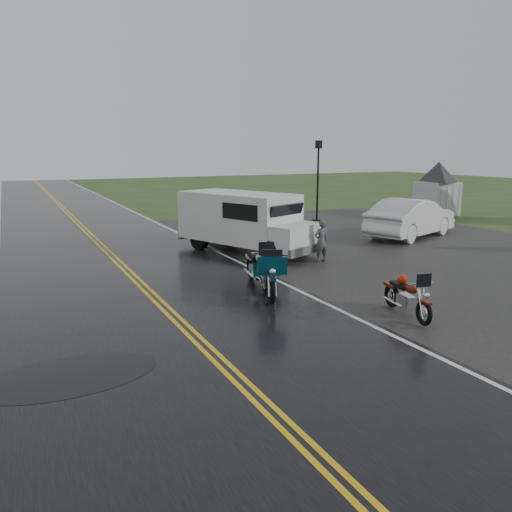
% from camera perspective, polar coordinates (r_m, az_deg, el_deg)
% --- Properties ---
extents(ground, '(120.00, 120.00, 0.00)m').
position_cam_1_polar(ground, '(11.39, -8.23, -8.15)').
color(ground, '#2D471E').
rests_on(ground, ground).
extents(road, '(8.00, 100.00, 0.04)m').
position_cam_1_polar(road, '(20.82, -16.96, 0.78)').
color(road, black).
rests_on(road, ground).
extents(parking_pad, '(14.00, 24.00, 0.03)m').
position_cam_1_polar(parking_pad, '(21.20, 16.45, 0.99)').
color(parking_pad, black).
rests_on(parking_pad, ground).
extents(visitor_center, '(16.00, 10.00, 4.80)m').
position_cam_1_polar(visitor_center, '(32.19, 20.11, 8.68)').
color(visitor_center, '#A8AAAD').
rests_on(visitor_center, ground).
extents(motorcycle_red, '(1.11, 2.06, 1.15)m').
position_cam_1_polar(motorcycle_red, '(11.72, 18.71, -5.13)').
color(motorcycle_red, '#531609').
rests_on(motorcycle_red, ground).
extents(motorcycle_teal, '(1.69, 2.52, 1.40)m').
position_cam_1_polar(motorcycle_teal, '(12.59, 1.86, -2.72)').
color(motorcycle_teal, '#052E3B').
rests_on(motorcycle_teal, ground).
extents(motorcycle_silver, '(1.33, 2.51, 1.41)m').
position_cam_1_polar(motorcycle_silver, '(13.43, 1.32, -1.76)').
color(motorcycle_silver, '#A4A8AC').
rests_on(motorcycle_silver, ground).
extents(van_white, '(4.33, 6.35, 2.34)m').
position_cam_1_polar(van_white, '(17.24, 1.60, 2.92)').
color(van_white, silver).
rests_on(van_white, ground).
extents(person_at_van, '(0.56, 0.38, 1.49)m').
position_cam_1_polar(person_at_van, '(17.63, 7.45, 1.63)').
color(person_at_van, '#444448').
rests_on(person_at_van, ground).
extents(sedan_white, '(5.57, 3.48, 1.73)m').
position_cam_1_polar(sedan_white, '(23.57, 17.29, 4.12)').
color(sedan_white, silver).
rests_on(sedan_white, ground).
extents(lamp_post_far_right, '(0.38, 0.38, 4.44)m').
position_cam_1_polar(lamp_post_far_right, '(27.70, 7.07, 8.49)').
color(lamp_post_far_right, black).
rests_on(lamp_post_far_right, ground).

